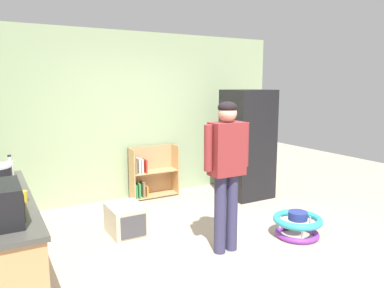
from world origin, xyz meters
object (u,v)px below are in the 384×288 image
object	(u,v)px
standing_person	(227,163)
pet_carrier	(126,219)
baby_walker	(297,224)
yellow_cup	(22,197)
refrigerator	(247,144)
clear_bottle	(10,169)
bookshelf	(150,175)

from	to	relation	value
standing_person	pet_carrier	xyz separation A→B (m)	(-0.81, 1.04, -0.84)
standing_person	baby_walker	distance (m)	1.33
yellow_cup	refrigerator	bearing A→B (deg)	23.34
pet_carrier	clear_bottle	size ratio (longest dim) A/B	2.24
standing_person	yellow_cup	distance (m)	2.05
refrigerator	clear_bottle	size ratio (longest dim) A/B	7.24
refrigerator	standing_person	bearing A→B (deg)	-133.83
bookshelf	clear_bottle	bearing A→B (deg)	-147.88
baby_walker	pet_carrier	size ratio (longest dim) A/B	1.09
refrigerator	baby_walker	size ratio (longest dim) A/B	2.95
pet_carrier	yellow_cup	distance (m)	1.77
standing_person	clear_bottle	size ratio (longest dim) A/B	6.88
pet_carrier	clear_bottle	bearing A→B (deg)	-176.57
refrigerator	standing_person	distance (m)	2.16
baby_walker	clear_bottle	world-z (taller)	clear_bottle
baby_walker	clear_bottle	distance (m)	3.37
refrigerator	baby_walker	bearing A→B (deg)	-106.42
pet_carrier	yellow_cup	size ratio (longest dim) A/B	5.81
refrigerator	pet_carrier	distance (m)	2.47
standing_person	baby_walker	world-z (taller)	standing_person
standing_person	baby_walker	xyz separation A→B (m)	(1.00, -0.11, -0.86)
standing_person	yellow_cup	xyz separation A→B (m)	(-2.05, 0.03, -0.07)
baby_walker	yellow_cup	xyz separation A→B (m)	(-3.05, 0.14, 0.79)
refrigerator	baby_walker	distance (m)	1.88
clear_bottle	yellow_cup	bearing A→B (deg)	-88.16
bookshelf	pet_carrier	world-z (taller)	bookshelf
pet_carrier	refrigerator	bearing A→B (deg)	12.68
bookshelf	pet_carrier	xyz separation A→B (m)	(-0.87, -1.26, -0.20)
refrigerator	baby_walker	xyz separation A→B (m)	(-0.49, -1.66, -0.73)
yellow_cup	pet_carrier	bearing A→B (deg)	39.22
standing_person	pet_carrier	distance (m)	1.56
clear_bottle	pet_carrier	bearing A→B (deg)	3.43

